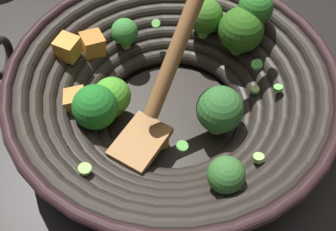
% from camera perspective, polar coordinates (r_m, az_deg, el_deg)
% --- Properties ---
extents(ground_plane, '(4.00, 4.00, 0.00)m').
position_cam_1_polar(ground_plane, '(0.55, 0.56, -0.41)').
color(ground_plane, black).
extents(wok, '(0.40, 0.42, 0.27)m').
position_cam_1_polar(wok, '(0.50, 0.71, 3.70)').
color(wok, black).
rests_on(wok, ground).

